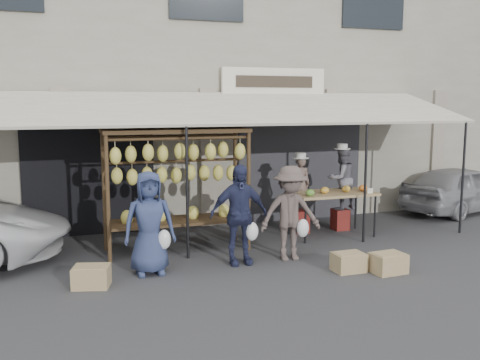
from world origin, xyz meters
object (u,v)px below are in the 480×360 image
Objects in this scene: vendor_left at (300,184)px; customer_right at (290,213)px; crate_near_b at (388,263)px; crate_near_a at (349,262)px; customer_mid at (239,215)px; customer_left at (149,223)px; sedan at (460,189)px; vendor_right at (341,178)px; produce_table at (333,194)px; banana_rack at (177,166)px; crate_far at (91,277)px.

customer_right reaches higher than vendor_left.
crate_near_b is at bearing -38.13° from customer_right.
crate_near_b is (0.56, -0.27, 0.01)m from crate_near_a.
customer_mid is 0.92m from customer_right.
customer_left is 0.48× the size of sedan.
vendor_right is 0.38× the size of sedan.
crate_near_a is at bearing -48.47° from customer_right.
produce_table is 1.29× the size of vendor_right.
produce_table is 0.49× the size of sedan.
vendor_left is at bearing 94.18° from crate_near_b.
vendor_right is at bearing 75.82° from crate_near_b.
customer_left is at bearing -173.69° from customer_right.
vendor_right is 4.66m from customer_left.
customer_right is 1.29m from crate_near_a.
sedan is at bearing 16.84° from customer_left.
crate_far is (-1.61, -1.50, -1.41)m from banana_rack.
customer_left is 2.41m from customer_right.
customer_mid reaches higher than customer_right.
vendor_right is (0.93, -0.05, 0.07)m from vendor_left.
customer_left reaches higher than crate_near_b.
produce_table is at bearing 83.07° from crate_near_b.
vendor_left is 0.67× the size of customer_mid.
customer_left is 1.50m from customer_mid.
sedan is at bearing 33.31° from crate_near_a.
vendor_left is (2.71, 0.58, -0.53)m from banana_rack.
customer_mid is 2.55m from crate_far.
banana_rack reaches higher than customer_mid.
produce_table is 3.26× the size of crate_near_b.
sedan is (6.56, 2.33, -0.26)m from customer_mid.
vendor_left is (-0.50, 0.49, 0.17)m from produce_table.
banana_rack is 3.99m from crate_near_b.
banana_rack is at bearing 138.99° from crate_near_a.
crate_near_b reaches higher than crate_far.
customer_right is at bearing 135.69° from crate_near_b.
crate_near_b is at bearing 112.38° from sedan.
customer_mid is (-2.83, -1.63, -0.26)m from vendor_right.
produce_table is at bearing 36.39° from vendor_right.
crate_near_a is at bearing 54.21° from vendor_right.
banana_rack reaches higher than vendor_left.
produce_table is 5.13m from crate_far.
sedan is at bearing 15.43° from produce_table.
customer_mid reaches higher than sedan.
banana_rack is at bearing 141.51° from crate_near_b.
vendor_left is 2.16× the size of crate_near_b.
customer_left is 8.41m from sedan.
customer_mid reaches higher than crate_far.
banana_rack is at bearing 83.25° from sedan.
crate_far is at bearing -159.18° from customer_left.
customer_right is at bearing 96.66° from sedan.
sedan is at bearing -178.73° from vendor_right.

